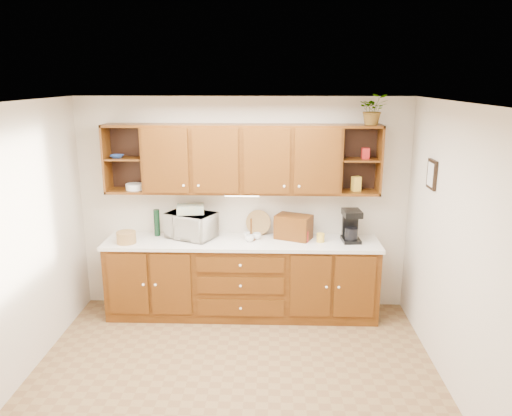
# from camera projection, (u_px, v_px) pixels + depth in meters

# --- Properties ---
(floor) EXTENTS (4.00, 4.00, 0.00)m
(floor) POSITION_uv_depth(u_px,v_px,m) (233.00, 382.00, 4.73)
(floor) COLOR olive
(floor) RESTS_ON ground
(ceiling) EXTENTS (4.00, 4.00, 0.00)m
(ceiling) POSITION_uv_depth(u_px,v_px,m) (230.00, 103.00, 4.08)
(ceiling) COLOR white
(ceiling) RESTS_ON back_wall
(back_wall) EXTENTS (4.00, 0.00, 4.00)m
(back_wall) POSITION_uv_depth(u_px,v_px,m) (243.00, 205.00, 6.10)
(back_wall) COLOR beige
(back_wall) RESTS_ON floor
(left_wall) EXTENTS (0.00, 3.50, 3.50)m
(left_wall) POSITION_uv_depth(u_px,v_px,m) (9.00, 251.00, 4.47)
(left_wall) COLOR beige
(left_wall) RESTS_ON floor
(right_wall) EXTENTS (0.00, 3.50, 3.50)m
(right_wall) POSITION_uv_depth(u_px,v_px,m) (461.00, 256.00, 4.34)
(right_wall) COLOR beige
(right_wall) RESTS_ON floor
(base_cabinets) EXTENTS (3.20, 0.60, 0.90)m
(base_cabinets) POSITION_uv_depth(u_px,v_px,m) (242.00, 279.00, 6.02)
(base_cabinets) COLOR #3D1D06
(base_cabinets) RESTS_ON floor
(countertop) EXTENTS (3.24, 0.64, 0.04)m
(countertop) POSITION_uv_depth(u_px,v_px,m) (242.00, 242.00, 5.89)
(countertop) COLOR silver
(countertop) RESTS_ON base_cabinets
(upper_cabinets) EXTENTS (3.20, 0.33, 0.80)m
(upper_cabinets) POSITION_uv_depth(u_px,v_px,m) (243.00, 159.00, 5.79)
(upper_cabinets) COLOR #3D1D06
(upper_cabinets) RESTS_ON back_wall
(undercabinet_light) EXTENTS (0.40, 0.05, 0.02)m
(undercabinet_light) POSITION_uv_depth(u_px,v_px,m) (242.00, 195.00, 5.85)
(undercabinet_light) COLOR white
(undercabinet_light) RESTS_ON upper_cabinets
(framed_picture) EXTENTS (0.03, 0.24, 0.30)m
(framed_picture) POSITION_uv_depth(u_px,v_px,m) (432.00, 174.00, 5.07)
(framed_picture) COLOR black
(framed_picture) RESTS_ON right_wall
(wicker_basket) EXTENTS (0.23, 0.23, 0.14)m
(wicker_basket) POSITION_uv_depth(u_px,v_px,m) (126.00, 237.00, 5.79)
(wicker_basket) COLOR olive
(wicker_basket) RESTS_ON countertop
(microwave) EXTENTS (0.66, 0.57, 0.31)m
(microwave) POSITION_uv_depth(u_px,v_px,m) (191.00, 225.00, 5.97)
(microwave) COLOR beige
(microwave) RESTS_ON countertop
(towel_stack) EXTENTS (0.35, 0.28, 0.09)m
(towel_stack) POSITION_uv_depth(u_px,v_px,m) (190.00, 209.00, 5.92)
(towel_stack) COLOR #EAC66E
(towel_stack) RESTS_ON microwave
(wine_bottle) EXTENTS (0.07, 0.07, 0.33)m
(wine_bottle) POSITION_uv_depth(u_px,v_px,m) (157.00, 223.00, 6.04)
(wine_bottle) COLOR black
(wine_bottle) RESTS_ON countertop
(woven_tray) EXTENTS (0.32, 0.14, 0.31)m
(woven_tray) POSITION_uv_depth(u_px,v_px,m) (258.00, 234.00, 6.12)
(woven_tray) COLOR olive
(woven_tray) RESTS_ON countertop
(bread_box) EXTENTS (0.48, 0.40, 0.29)m
(bread_box) POSITION_uv_depth(u_px,v_px,m) (294.00, 227.00, 5.93)
(bread_box) COLOR #3D1D06
(bread_box) RESTS_ON countertop
(mug_tree) EXTENTS (0.24, 0.24, 0.26)m
(mug_tree) POSITION_uv_depth(u_px,v_px,m) (251.00, 236.00, 5.91)
(mug_tree) COLOR #3D1D06
(mug_tree) RESTS_ON countertop
(canister_red) EXTENTS (0.13, 0.13, 0.13)m
(canister_red) POSITION_uv_depth(u_px,v_px,m) (304.00, 236.00, 5.83)
(canister_red) COLOR #A41817
(canister_red) RESTS_ON countertop
(canister_white) EXTENTS (0.11, 0.11, 0.19)m
(canister_white) POSITION_uv_depth(u_px,v_px,m) (306.00, 231.00, 5.92)
(canister_white) COLOR white
(canister_white) RESTS_ON countertop
(canister_yellow) EXTENTS (0.12, 0.12, 0.10)m
(canister_yellow) POSITION_uv_depth(u_px,v_px,m) (320.00, 238.00, 5.84)
(canister_yellow) COLOR gold
(canister_yellow) RESTS_ON countertop
(coffee_maker) EXTENTS (0.22, 0.28, 0.38)m
(coffee_maker) POSITION_uv_depth(u_px,v_px,m) (351.00, 226.00, 5.84)
(coffee_maker) COLOR black
(coffee_maker) RESTS_ON countertop
(bowl_stack) EXTENTS (0.16, 0.16, 0.04)m
(bowl_stack) POSITION_uv_depth(u_px,v_px,m) (117.00, 156.00, 5.79)
(bowl_stack) COLOR navy
(bowl_stack) RESTS_ON upper_cabinets
(plate_stack) EXTENTS (0.25, 0.25, 0.07)m
(plate_stack) POSITION_uv_depth(u_px,v_px,m) (135.00, 187.00, 5.91)
(plate_stack) COLOR white
(plate_stack) RESTS_ON upper_cabinets
(pantry_box_yellow) EXTENTS (0.12, 0.11, 0.17)m
(pantry_box_yellow) POSITION_uv_depth(u_px,v_px,m) (356.00, 184.00, 5.81)
(pantry_box_yellow) COLOR gold
(pantry_box_yellow) RESTS_ON upper_cabinets
(pantry_box_red) EXTENTS (0.09, 0.08, 0.13)m
(pantry_box_red) POSITION_uv_depth(u_px,v_px,m) (365.00, 153.00, 5.72)
(pantry_box_red) COLOR #A41817
(pantry_box_red) RESTS_ON upper_cabinets
(potted_plant) EXTENTS (0.33, 0.29, 0.35)m
(potted_plant) POSITION_uv_depth(u_px,v_px,m) (373.00, 109.00, 5.54)
(potted_plant) COLOR #999999
(potted_plant) RESTS_ON upper_cabinets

